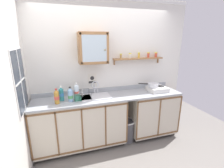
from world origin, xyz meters
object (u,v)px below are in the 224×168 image
wall_cabinet (93,48)px  warning_sign (92,80)px  mug (77,98)px  trash_bin (127,130)px  bottle_water_clear_2 (77,92)px  bottle_detergent_teal_1 (61,94)px  dish_rack (82,97)px  bottle_water_blue_0 (70,95)px  bottle_juice_amber_3 (57,97)px  sink (96,98)px  saucepan (153,85)px  hot_plate_stove (157,89)px

wall_cabinet → warning_sign: 0.61m
mug → trash_bin: mug is taller
mug → wall_cabinet: (0.33, 0.20, 0.80)m
bottle_water_clear_2 → warning_sign: bearing=40.7°
bottle_detergent_teal_1 → dish_rack: size_ratio=0.87×
bottle_water_blue_0 → bottle_juice_amber_3: size_ratio=1.00×
bottle_water_clear_2 → wall_cabinet: size_ratio=0.55×
dish_rack → mug: dish_rack is taller
bottle_juice_amber_3 → dish_rack: 0.44m
sink → bottle_water_blue_0: size_ratio=2.10×
saucepan → bottle_juice_amber_3: bottle_juice_amber_3 is taller
sink → mug: 0.36m
trash_bin → sink: bearing=169.4°
bottle_detergent_teal_1 → bottle_juice_amber_3: bearing=-120.8°
mug → bottle_detergent_teal_1: bearing=160.2°
dish_rack → trash_bin: size_ratio=0.66×
bottle_water_clear_2 → trash_bin: size_ratio=0.68×
bottle_juice_amber_3 → dish_rack: (0.42, 0.12, -0.08)m
bottle_water_clear_2 → dish_rack: bottle_water_clear_2 is taller
bottle_detergent_teal_1 → wall_cabinet: (0.58, 0.11, 0.74)m
bottle_water_blue_0 → mug: size_ratio=2.20×
saucepan → dish_rack: 1.40m
dish_rack → bottle_detergent_teal_1: bearing=180.0°
bottle_juice_amber_3 → trash_bin: size_ratio=0.58×
bottle_water_blue_0 → warning_sign: bearing=37.7°
warning_sign → trash_bin: bearing=-30.2°
sink → bottle_water_clear_2: 0.38m
bottle_water_blue_0 → warning_sign: warning_sign is taller
hot_plate_stove → trash_bin: (-0.65, -0.06, -0.77)m
mug → bottle_water_clear_2: bearing=88.8°
sink → trash_bin: sink is taller
sink → mug: size_ratio=4.63×
saucepan → dish_rack: bearing=179.3°
saucepan → mug: saucepan is taller
saucepan → mug: 1.49m
sink → saucepan: bearing=-1.4°
bottle_juice_amber_3 → hot_plate_stove: bearing=2.3°
bottle_water_clear_2 → saucepan: bearing=0.4°
trash_bin → bottle_water_clear_2: bearing=175.4°
bottle_water_blue_0 → bottle_water_clear_2: size_ratio=0.85×
bottle_water_clear_2 → trash_bin: (0.93, -0.07, -0.86)m
saucepan → bottle_water_blue_0: bottle_water_blue_0 is taller
sink → saucepan: size_ratio=1.41×
bottle_water_clear_2 → mug: (-0.00, -0.06, -0.08)m
bottle_juice_amber_3 → mug: (0.32, 0.03, -0.06)m
sink → bottle_juice_amber_3: bearing=-168.7°
wall_cabinet → dish_rack: bearing=-154.8°
hot_plate_stove → trash_bin: size_ratio=0.83×
saucepan → bottle_detergent_teal_1: bottle_detergent_teal_1 is taller
bottle_water_blue_0 → bottle_detergent_teal_1: size_ratio=1.01×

